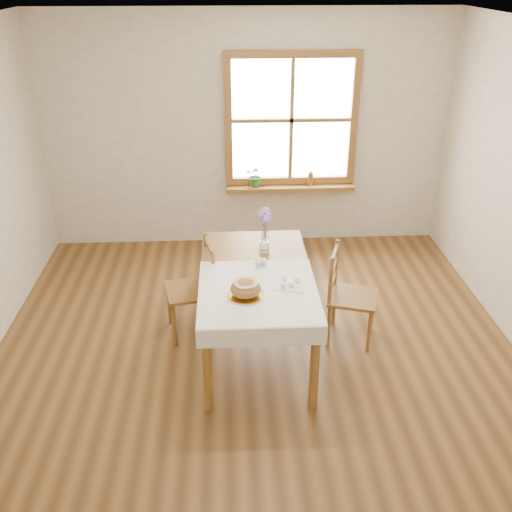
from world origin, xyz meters
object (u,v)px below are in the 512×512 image
(chair_right, at_px, (353,296))
(chair_left, at_px, (190,289))
(flower_vase, at_px, (264,247))
(dining_table, at_px, (256,282))
(bread_plate, at_px, (246,295))

(chair_right, bearing_deg, chair_left, 100.69)
(chair_right, distance_m, flower_vase, 0.87)
(chair_left, distance_m, flower_vase, 0.75)
(dining_table, bearing_deg, flower_vase, 75.69)
(dining_table, bearing_deg, bread_plate, -104.27)
(dining_table, bearing_deg, chair_right, 8.15)
(flower_vase, bearing_deg, dining_table, -104.31)
(dining_table, distance_m, flower_vase, 0.39)
(bread_plate, height_order, flower_vase, flower_vase)
(chair_right, relative_size, bread_plate, 3.19)
(chair_left, height_order, chair_right, chair_left)
(bread_plate, bearing_deg, chair_left, 124.70)
(bread_plate, relative_size, flower_vase, 2.78)
(dining_table, relative_size, chair_left, 1.83)
(chair_left, xyz_separation_m, chair_right, (1.41, -0.17, -0.01))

